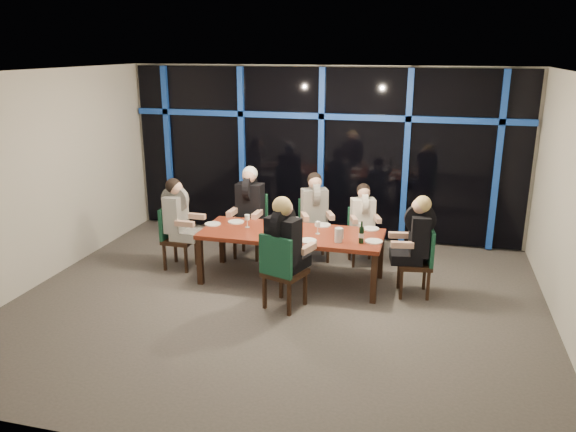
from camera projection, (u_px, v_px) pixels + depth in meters
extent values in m
plane|color=#56504C|center=(277.00, 304.00, 7.50)|extent=(7.00, 7.00, 0.00)
cube|color=beige|center=(322.00, 153.00, 9.84)|extent=(7.00, 0.04, 3.00)
cube|color=beige|center=(169.00, 291.00, 4.28)|extent=(7.00, 0.04, 3.00)
cube|color=beige|center=(37.00, 179.00, 7.91)|extent=(0.04, 6.00, 3.00)
cube|color=white|center=(275.00, 72.00, 6.63)|extent=(7.00, 6.00, 0.04)
cube|color=black|center=(322.00, 154.00, 9.79)|extent=(6.86, 0.04, 2.94)
cube|color=#1640AB|center=(168.00, 147.00, 10.44)|extent=(0.10, 0.10, 2.94)
cube|color=#1640AB|center=(242.00, 151.00, 10.09)|extent=(0.10, 0.10, 2.94)
cube|color=#1640AB|center=(321.00, 154.00, 9.74)|extent=(0.10, 0.10, 2.94)
cube|color=#1640AB|center=(406.00, 158.00, 9.39)|extent=(0.10, 0.10, 2.94)
cube|color=#1640AB|center=(498.00, 163.00, 9.04)|extent=(0.10, 0.10, 2.94)
cube|color=#1640AB|center=(322.00, 116.00, 9.55)|extent=(6.86, 0.10, 0.10)
cube|color=#FF2D14|center=(389.00, 116.00, 9.62)|extent=(0.60, 0.05, 0.35)
cube|color=maroon|center=(292.00, 234.00, 8.03)|extent=(2.60, 1.00, 0.06)
cube|color=black|center=(200.00, 261.00, 8.03)|extent=(0.08, 0.08, 0.69)
cube|color=black|center=(374.00, 279.00, 7.43)|extent=(0.08, 0.08, 0.69)
cube|color=black|center=(222.00, 242.00, 8.84)|extent=(0.08, 0.08, 0.69)
cube|color=black|center=(380.00, 256.00, 8.25)|extent=(0.08, 0.08, 0.69)
cube|color=black|center=(250.00, 229.00, 9.06)|extent=(0.49, 0.49, 0.06)
cube|color=#1A5539|center=(254.00, 209.00, 9.17)|extent=(0.47, 0.07, 0.52)
cube|color=black|center=(235.00, 246.00, 9.02)|extent=(0.04, 0.04, 0.44)
cube|color=black|center=(257.00, 248.00, 8.91)|extent=(0.04, 0.04, 0.44)
cube|color=black|center=(244.00, 239.00, 9.36)|extent=(0.04, 0.04, 0.44)
cube|color=black|center=(265.00, 241.00, 9.26)|extent=(0.04, 0.04, 0.44)
cube|color=black|center=(315.00, 233.00, 8.94)|extent=(0.59, 0.59, 0.06)
cube|color=#1A5539|center=(312.00, 213.00, 9.05)|extent=(0.43, 0.23, 0.50)
cube|color=black|center=(306.00, 251.00, 8.81)|extent=(0.05, 0.05, 0.42)
cube|color=black|center=(328.00, 250.00, 8.86)|extent=(0.05, 0.05, 0.42)
cube|color=black|center=(301.00, 244.00, 9.15)|extent=(0.05, 0.05, 0.42)
cube|color=black|center=(323.00, 243.00, 9.20)|extent=(0.05, 0.05, 0.42)
cube|color=black|center=(362.00, 239.00, 8.79)|extent=(0.52, 0.52, 0.05)
cube|color=#1A5539|center=(360.00, 221.00, 8.89)|extent=(0.40, 0.18, 0.45)
cube|color=black|center=(353.00, 256.00, 8.68)|extent=(0.05, 0.05, 0.38)
cube|color=black|center=(374.00, 255.00, 8.71)|extent=(0.05, 0.05, 0.38)
cube|color=black|center=(350.00, 249.00, 8.99)|extent=(0.05, 0.05, 0.38)
cube|color=black|center=(370.00, 248.00, 9.02)|extent=(0.05, 0.05, 0.38)
cube|color=black|center=(180.00, 240.00, 8.61)|extent=(0.46, 0.46, 0.06)
cube|color=#1A5539|center=(167.00, 222.00, 8.58)|extent=(0.06, 0.45, 0.50)
cube|color=black|center=(186.00, 260.00, 8.47)|extent=(0.04, 0.04, 0.42)
cube|color=black|center=(196.00, 252.00, 8.79)|extent=(0.04, 0.04, 0.42)
cube|color=black|center=(165.00, 257.00, 8.56)|extent=(0.04, 0.04, 0.42)
cube|color=black|center=(176.00, 250.00, 8.89)|extent=(0.04, 0.04, 0.42)
cube|color=black|center=(414.00, 264.00, 7.66)|extent=(0.51, 0.51, 0.06)
cube|color=#1A5539|center=(430.00, 246.00, 7.57)|extent=(0.12, 0.45, 0.50)
cube|color=black|center=(399.00, 275.00, 7.92)|extent=(0.05, 0.05, 0.42)
cube|color=black|center=(401.00, 285.00, 7.58)|extent=(0.05, 0.05, 0.42)
cube|color=black|center=(424.00, 276.00, 7.89)|extent=(0.05, 0.05, 0.42)
cube|color=black|center=(428.00, 286.00, 7.54)|extent=(0.05, 0.05, 0.42)
cube|color=black|center=(285.00, 273.00, 7.28)|extent=(0.61, 0.61, 0.06)
cube|color=#1A5539|center=(275.00, 257.00, 7.03)|extent=(0.47, 0.21, 0.53)
cube|color=black|center=(305.00, 289.00, 7.41)|extent=(0.05, 0.05, 0.45)
cube|color=black|center=(281.00, 283.00, 7.61)|extent=(0.05, 0.05, 0.45)
cube|color=black|center=(289.00, 299.00, 7.10)|extent=(0.05, 0.05, 0.45)
cube|color=black|center=(265.00, 292.00, 7.30)|extent=(0.05, 0.05, 0.45)
cube|color=black|center=(247.00, 225.00, 8.92)|extent=(0.40, 0.46, 0.15)
cube|color=black|center=(250.00, 201.00, 8.97)|extent=(0.43, 0.27, 0.59)
cylinder|color=black|center=(250.00, 187.00, 8.91)|extent=(0.12, 0.44, 0.44)
sphere|color=tan|center=(249.00, 176.00, 8.83)|extent=(0.22, 0.22, 0.22)
sphere|color=silver|center=(250.00, 174.00, 8.86)|extent=(0.24, 0.24, 0.24)
cube|color=tan|center=(232.00, 212.00, 8.84)|extent=(0.10, 0.32, 0.08)
cube|color=tan|center=(257.00, 214.00, 8.72)|extent=(0.10, 0.32, 0.08)
cube|color=black|center=(316.00, 229.00, 8.79)|extent=(0.50, 0.53, 0.14)
cube|color=black|center=(314.00, 206.00, 8.85)|extent=(0.46, 0.38, 0.56)
cylinder|color=black|center=(315.00, 193.00, 8.79)|extent=(0.26, 0.42, 0.42)
sphere|color=tan|center=(315.00, 182.00, 8.72)|extent=(0.21, 0.21, 0.21)
sphere|color=black|center=(315.00, 180.00, 8.74)|extent=(0.23, 0.23, 0.23)
cube|color=tan|center=(305.00, 217.00, 8.62)|extent=(0.19, 0.31, 0.08)
cube|color=tan|center=(330.00, 215.00, 8.68)|extent=(0.19, 0.31, 0.08)
cube|color=silver|center=(364.00, 236.00, 8.66)|extent=(0.43, 0.47, 0.13)
cube|color=silver|center=(363.00, 215.00, 8.71)|extent=(0.41, 0.32, 0.51)
cylinder|color=silver|center=(363.00, 202.00, 8.65)|extent=(0.21, 0.39, 0.38)
sphere|color=tan|center=(364.00, 192.00, 8.59)|extent=(0.19, 0.19, 0.19)
sphere|color=black|center=(363.00, 190.00, 8.61)|extent=(0.21, 0.21, 0.21)
cube|color=tan|center=(354.00, 219.00, 8.49)|extent=(0.16, 0.28, 0.07)
cube|color=tan|center=(377.00, 219.00, 8.52)|extent=(0.16, 0.28, 0.07)
cube|color=black|center=(187.00, 235.00, 8.55)|extent=(0.43, 0.37, 0.14)
cube|color=black|center=(176.00, 213.00, 8.50)|extent=(0.25, 0.40, 0.56)
cylinder|color=black|center=(175.00, 199.00, 8.43)|extent=(0.42, 0.11, 0.42)
sphere|color=tan|center=(176.00, 188.00, 8.38)|extent=(0.21, 0.21, 0.21)
sphere|color=black|center=(173.00, 186.00, 8.38)|extent=(0.23, 0.23, 0.23)
cube|color=tan|center=(185.00, 224.00, 8.27)|extent=(0.30, 0.09, 0.08)
cube|color=tan|center=(196.00, 216.00, 8.64)|extent=(0.30, 0.09, 0.08)
cube|color=black|center=(406.00, 257.00, 7.64)|extent=(0.47, 0.42, 0.14)
cube|color=black|center=(419.00, 235.00, 7.54)|extent=(0.30, 0.43, 0.56)
cylinder|color=black|center=(420.00, 219.00, 7.47)|extent=(0.43, 0.17, 0.42)
sphere|color=tan|center=(420.00, 206.00, 7.42)|extent=(0.21, 0.21, 0.21)
sphere|color=tan|center=(423.00, 204.00, 7.41)|extent=(0.23, 0.23, 0.23)
cube|color=tan|center=(399.00, 235.00, 7.77)|extent=(0.31, 0.13, 0.08)
cube|color=tan|center=(402.00, 245.00, 7.39)|extent=(0.31, 0.13, 0.08)
cube|color=black|center=(290.00, 262.00, 7.35)|extent=(0.51, 0.55, 0.15)
cube|color=black|center=(283.00, 240.00, 7.12)|extent=(0.49, 0.38, 0.60)
cylinder|color=black|center=(283.00, 223.00, 7.05)|extent=(0.25, 0.46, 0.45)
sphere|color=tan|center=(284.00, 208.00, 7.01)|extent=(0.22, 0.22, 0.22)
sphere|color=tan|center=(282.00, 206.00, 6.97)|extent=(0.24, 0.24, 0.24)
cube|color=tan|center=(308.00, 248.00, 7.25)|extent=(0.18, 0.33, 0.09)
cube|color=tan|center=(281.00, 242.00, 7.47)|extent=(0.18, 0.33, 0.09)
cylinder|color=white|center=(236.00, 222.00, 8.47)|extent=(0.24, 0.24, 0.01)
cylinder|color=white|center=(323.00, 225.00, 8.32)|extent=(0.24, 0.24, 0.01)
cylinder|color=white|center=(371.00, 229.00, 8.15)|extent=(0.24, 0.24, 0.01)
cylinder|color=white|center=(213.00, 224.00, 8.37)|extent=(0.24, 0.24, 0.01)
cylinder|color=white|center=(374.00, 241.00, 7.62)|extent=(0.24, 0.24, 0.01)
cylinder|color=white|center=(308.00, 241.00, 7.65)|extent=(0.24, 0.24, 0.01)
cylinder|color=black|center=(361.00, 235.00, 7.54)|extent=(0.07, 0.07, 0.22)
cylinder|color=black|center=(362.00, 224.00, 7.50)|extent=(0.03, 0.03, 0.08)
cylinder|color=silver|center=(361.00, 235.00, 7.54)|extent=(0.07, 0.07, 0.06)
cylinder|color=silver|center=(338.00, 235.00, 7.59)|extent=(0.11, 0.11, 0.20)
cylinder|color=silver|center=(343.00, 234.00, 7.57)|extent=(0.02, 0.02, 0.14)
cylinder|color=#F5A049|center=(278.00, 237.00, 7.76)|extent=(0.05, 0.05, 0.03)
cylinder|color=white|center=(271.00, 232.00, 8.00)|extent=(0.07, 0.07, 0.01)
cylinder|color=white|center=(271.00, 229.00, 7.99)|extent=(0.01, 0.01, 0.10)
cylinder|color=white|center=(271.00, 223.00, 7.96)|extent=(0.07, 0.07, 0.07)
cylinder|color=silver|center=(296.00, 229.00, 8.14)|extent=(0.07, 0.07, 0.01)
cylinder|color=silver|center=(296.00, 226.00, 8.12)|extent=(0.01, 0.01, 0.10)
cylinder|color=silver|center=(296.00, 220.00, 8.10)|extent=(0.07, 0.07, 0.07)
cylinder|color=silver|center=(318.00, 234.00, 7.95)|extent=(0.07, 0.07, 0.01)
cylinder|color=silver|center=(318.00, 230.00, 7.93)|extent=(0.01, 0.01, 0.10)
cylinder|color=silver|center=(318.00, 224.00, 7.91)|extent=(0.07, 0.07, 0.07)
cylinder|color=silver|center=(247.00, 227.00, 8.24)|extent=(0.07, 0.07, 0.01)
cylinder|color=silver|center=(247.00, 223.00, 8.22)|extent=(0.01, 0.01, 0.11)
cylinder|color=silver|center=(247.00, 217.00, 8.19)|extent=(0.07, 0.07, 0.08)
cylinder|color=white|center=(361.00, 234.00, 7.93)|extent=(0.06, 0.06, 0.01)
cylinder|color=white|center=(361.00, 231.00, 7.92)|extent=(0.01, 0.01, 0.09)
cylinder|color=white|center=(361.00, 225.00, 7.89)|extent=(0.06, 0.06, 0.07)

